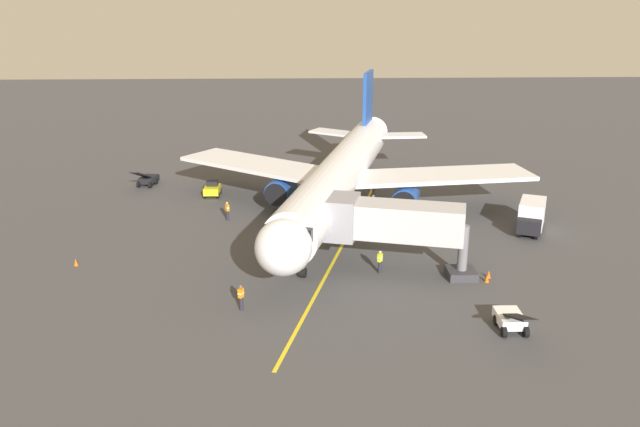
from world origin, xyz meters
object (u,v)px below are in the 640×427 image
(tug_portside, at_px, (212,189))
(safety_cone_wing_port, at_px, (76,262))
(belt_loader_rear_apron, at_px, (148,179))
(safety_cone_nose_right, at_px, (489,274))
(safety_cone_nose_left, at_px, (487,278))
(ground_crew_wing_walker, at_px, (227,211))
(box_truck_near_nose, at_px, (531,216))
(ground_crew_marshaller, at_px, (241,297))
(belt_loader_starboard_side, at_px, (511,319))
(airplane, at_px, (341,174))
(jet_bridge, at_px, (384,222))
(ground_crew_loader, at_px, (380,261))

(tug_portside, distance_m, safety_cone_wing_port, 19.37)
(belt_loader_rear_apron, relative_size, safety_cone_nose_right, 8.59)
(safety_cone_nose_left, xyz_separation_m, safety_cone_wing_port, (29.71, -4.05, 0.00))
(ground_crew_wing_walker, relative_size, safety_cone_nose_right, 3.11)
(box_truck_near_nose, bearing_deg, ground_crew_marshaller, 30.41)
(belt_loader_starboard_side, bearing_deg, airplane, -67.82)
(box_truck_near_nose, height_order, safety_cone_nose_right, box_truck_near_nose)
(box_truck_near_nose, xyz_separation_m, safety_cone_nose_left, (6.64, 10.15, -1.11))
(box_truck_near_nose, bearing_deg, belt_loader_starboard_side, 67.10)
(belt_loader_rear_apron, distance_m, safety_cone_wing_port, 21.69)
(ground_crew_marshaller, xyz_separation_m, safety_cone_wing_port, (12.88, -7.67, -0.61))
(ground_crew_wing_walker, distance_m, safety_cone_nose_left, 24.02)
(belt_loader_rear_apron, bearing_deg, safety_cone_wing_port, 88.36)
(jet_bridge, distance_m, safety_cone_nose_left, 8.19)
(ground_crew_marshaller, bearing_deg, safety_cone_nose_left, -167.86)
(airplane, bearing_deg, ground_crew_wing_walker, 3.17)
(safety_cone_nose_right, bearing_deg, ground_crew_marshaller, 14.18)
(ground_crew_loader, relative_size, box_truck_near_nose, 0.34)
(jet_bridge, distance_m, safety_cone_nose_right, 8.31)
(belt_loader_rear_apron, bearing_deg, safety_cone_nose_left, 138.50)
(box_truck_near_nose, distance_m, safety_cone_wing_port, 36.88)
(belt_loader_rear_apron, bearing_deg, belt_loader_starboard_side, 131.22)
(belt_loader_starboard_side, bearing_deg, safety_cone_nose_right, -96.59)
(box_truck_near_nose, distance_m, safety_cone_nose_right, 11.41)
(belt_loader_rear_apron, bearing_deg, safety_cone_nose_right, 139.62)
(jet_bridge, height_order, ground_crew_marshaller, jet_bridge)
(ground_crew_loader, height_order, box_truck_near_nose, box_truck_near_nose)
(belt_loader_rear_apron, distance_m, safety_cone_nose_left, 38.84)
(belt_loader_rear_apron, relative_size, safety_cone_wing_port, 8.59)
(ground_crew_loader, bearing_deg, belt_loader_starboard_side, 127.68)
(jet_bridge, bearing_deg, safety_cone_nose_left, 161.64)
(ground_crew_wing_walker, xyz_separation_m, belt_loader_starboard_side, (-18.92, 20.91, -0.17))
(ground_crew_loader, bearing_deg, airplane, -81.08)
(box_truck_near_nose, xyz_separation_m, tug_portside, (28.39, -11.55, -0.68))
(belt_loader_starboard_side, height_order, belt_loader_rear_apron, same)
(ground_crew_wing_walker, bearing_deg, belt_loader_starboard_side, 132.14)
(airplane, distance_m, belt_loader_rear_apron, 22.93)
(ground_crew_loader, xyz_separation_m, belt_loader_rear_apron, (21.79, -23.83, -0.17))
(safety_cone_nose_left, height_order, safety_cone_wing_port, same)
(tug_portside, xyz_separation_m, belt_loader_rear_apron, (7.34, -4.03, 0.01))
(jet_bridge, bearing_deg, safety_cone_wing_port, -4.33)
(safety_cone_wing_port, bearing_deg, safety_cone_nose_right, 173.66)
(belt_loader_rear_apron, bearing_deg, box_truck_near_nose, 156.44)
(ground_crew_marshaller, distance_m, safety_cone_nose_right, 17.72)
(safety_cone_nose_right, bearing_deg, belt_loader_starboard_side, 83.41)
(box_truck_near_nose, bearing_deg, safety_cone_nose_right, 56.24)
(ground_crew_marshaller, bearing_deg, jet_bridge, -148.69)
(box_truck_near_nose, bearing_deg, tug_portside, -22.14)
(ground_crew_marshaller, height_order, belt_loader_starboard_side, belt_loader_starboard_side)
(box_truck_near_nose, distance_m, belt_loader_rear_apron, 38.98)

